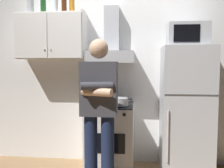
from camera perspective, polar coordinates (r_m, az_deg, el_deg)
name	(u,v)px	position (r m, az deg, el deg)	size (l,w,h in m)	color
back_wall_tiled	(116,66)	(3.48, 1.03, 4.10)	(4.80, 0.10, 2.70)	white
upper_cabinet	(52,37)	(3.46, -13.73, 10.61)	(0.90, 0.37, 0.60)	white
stove_oven	(110,137)	(3.28, -0.43, -12.22)	(0.60, 0.62, 0.87)	white
range_hood	(111,48)	(3.27, -0.19, 8.40)	(0.60, 0.44, 0.75)	#B7BABF
refrigerator	(186,111)	(3.23, 16.67, -5.97)	(0.60, 0.62, 1.60)	silver
microwave	(187,35)	(3.21, 17.01, 10.81)	(0.48, 0.37, 0.28)	#B7BABF
person_standing	(99,110)	(2.59, -3.04, -6.15)	(0.38, 0.33, 1.64)	#192342
cooking_pot	(120,102)	(3.04, 1.76, -4.10)	(0.31, 0.21, 0.09)	#B7BABF
bottle_canister_steel	(30,7)	(3.65, -18.37, 16.56)	(0.10, 0.10, 0.22)	#B2B5BA
bottle_liquor_amber	(72,3)	(3.49, -9.28, 18.08)	(0.07, 0.07, 0.31)	#B7721E
bottle_wine_green	(43,2)	(3.59, -15.67, 17.79)	(0.07, 0.07, 0.33)	#19471E
bottle_vodka_clear	(55,1)	(3.51, -13.01, 18.17)	(0.07, 0.07, 0.34)	silver
bottle_rum_dark	(64,4)	(3.46, -11.04, 17.81)	(0.07, 0.07, 0.27)	#47230F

